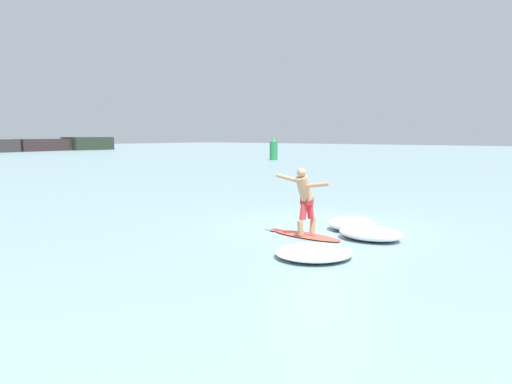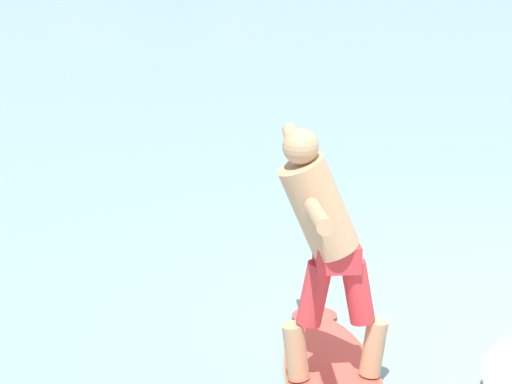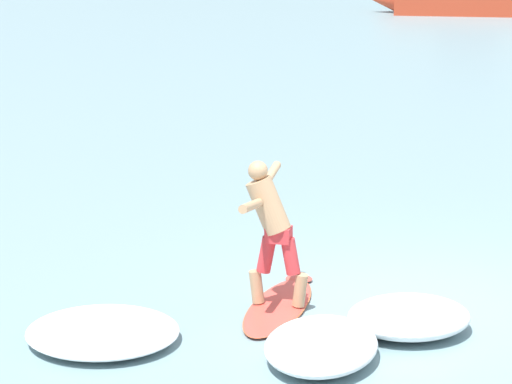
% 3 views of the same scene
% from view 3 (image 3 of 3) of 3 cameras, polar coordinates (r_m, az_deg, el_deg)
% --- Properties ---
extents(ground_plane, '(200.00, 200.00, 0.00)m').
position_cam_3_polar(ground_plane, '(13.12, 7.51, -5.24)').
color(ground_plane, gray).
extents(surfboard, '(0.77, 2.05, 0.19)m').
position_cam_3_polar(surfboard, '(12.87, 1.09, -5.38)').
color(surfboard, '#DF483B').
rests_on(surfboard, ground).
extents(surfer, '(0.68, 1.49, 1.55)m').
position_cam_3_polar(surfer, '(12.56, 0.69, -1.41)').
color(surfer, tan).
rests_on(surfer, surfboard).
extents(wave_foam_at_tail, '(1.14, 1.53, 0.30)m').
position_cam_3_polar(wave_foam_at_tail, '(11.52, 3.08, -7.23)').
color(wave_foam_at_tail, white).
rests_on(wave_foam_at_tail, ground).
extents(wave_foam_at_nose, '(1.63, 1.57, 0.32)m').
position_cam_3_polar(wave_foam_at_nose, '(12.29, 7.21, -5.85)').
color(wave_foam_at_nose, white).
rests_on(wave_foam_at_nose, ground).
extents(wave_foam_beside, '(1.71, 1.66, 0.20)m').
position_cam_3_polar(wave_foam_beside, '(12.06, -7.23, -6.53)').
color(wave_foam_beside, white).
rests_on(wave_foam_beside, ground).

